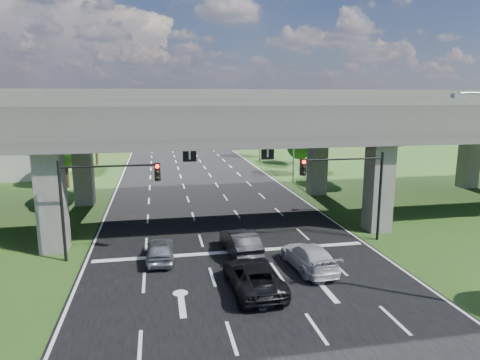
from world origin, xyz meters
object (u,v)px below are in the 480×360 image
object	(u,v)px
signal_left	(100,191)
car_trailing	(253,276)
car_dark	(241,242)
signal_right	(351,181)
streetlight_beyond	(257,122)
car_silver	(160,249)
car_white	(309,257)
streetlight_far	(291,131)

from	to	relation	value
signal_left	car_trailing	distance (m)	10.40
signal_left	car_dark	world-z (taller)	signal_left
signal_right	streetlight_beyond	size ratio (longest dim) A/B	0.60
streetlight_beyond	car_dark	world-z (taller)	streetlight_beyond
car_silver	car_white	xyz separation A→B (m)	(8.17, -2.85, 0.02)
car_white	car_trailing	size ratio (longest dim) A/B	0.93
streetlight_beyond	car_trailing	world-z (taller)	streetlight_beyond
streetlight_far	car_trailing	bearing A→B (deg)	-111.22
car_white	car_trailing	bearing A→B (deg)	25.41
car_white	car_trailing	distance (m)	4.19
car_dark	car_white	xyz separation A→B (m)	(3.34, -2.90, -0.07)
streetlight_beyond	car_trailing	bearing A→B (deg)	-103.51
streetlight_far	car_dark	size ratio (longest dim) A/B	2.13
streetlight_beyond	car_silver	distance (m)	40.15
signal_right	car_white	size ratio (longest dim) A/B	1.24
car_silver	car_trailing	size ratio (longest dim) A/B	0.77
car_dark	car_silver	bearing A→B (deg)	-3.57
signal_right	car_silver	xyz separation A→B (m)	(-12.32, -0.99, -3.48)
car_dark	car_white	world-z (taller)	car_dark
car_dark	streetlight_far	bearing A→B (deg)	-119.02
car_dark	streetlight_beyond	bearing A→B (deg)	-108.86
streetlight_beyond	car_trailing	xyz separation A→B (m)	(-10.08, -41.96, -5.09)
streetlight_beyond	car_white	world-z (taller)	streetlight_beyond
car_trailing	signal_left	bearing A→B (deg)	-38.58
signal_right	car_dark	bearing A→B (deg)	-172.83
signal_left	streetlight_far	size ratio (longest dim) A/B	0.60
signal_left	car_silver	bearing A→B (deg)	-16.53
streetlight_far	car_dark	distance (m)	23.70
car_white	car_trailing	world-z (taller)	car_trailing
car_silver	car_dark	distance (m)	4.84
signal_left	streetlight_far	world-z (taller)	streetlight_far
signal_right	car_trailing	world-z (taller)	signal_right
signal_left	car_white	bearing A→B (deg)	-18.47
signal_right	car_silver	bearing A→B (deg)	-175.42
car_dark	car_trailing	bearing A→B (deg)	82.28
streetlight_beyond	car_white	xyz separation A→B (m)	(-6.42, -39.90, -5.12)
car_trailing	streetlight_far	bearing A→B (deg)	-112.84
streetlight_far	car_white	bearing A→B (deg)	-105.05
car_trailing	car_dark	bearing A→B (deg)	-95.26
streetlight_far	car_dark	xyz separation A→B (m)	(-9.76, -21.00, -5.05)
car_white	signal_left	bearing A→B (deg)	-22.48
signal_right	streetlight_far	bearing A→B (deg)	83.53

